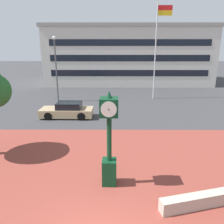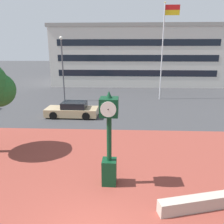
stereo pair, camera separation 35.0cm
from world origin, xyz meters
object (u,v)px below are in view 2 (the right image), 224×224
Objects in this scene: flagpole_primary at (164,45)px; street_lamp_post at (62,63)px; car_street_near at (73,110)px; street_clock at (109,140)px; civic_building at (135,55)px.

flagpole_primary reaches higher than street_lamp_post.
car_street_near is 12.43m from flagpole_primary.
street_clock is 17.93m from flagpole_primary.
street_clock is 16.57m from street_lamp_post.
street_clock is at bearing -106.25° from flagpole_primary.
street_clock reaches higher than car_street_near.
car_street_near is 0.17× the size of civic_building.
car_street_near is (-3.64, 9.51, -1.42)m from street_clock.
flagpole_primary is (8.54, 7.28, 5.36)m from car_street_near.
civic_building is at bearing 99.86° from flagpole_primary.
street_clock is 0.15× the size of civic_building.
civic_building reaches higher than street_lamp_post.
street_lamp_post is (-5.83, 15.36, 2.13)m from street_clock.
car_street_near is at bearing 112.19° from street_clock.
street_lamp_post is (-2.18, 5.85, 3.55)m from car_street_near.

